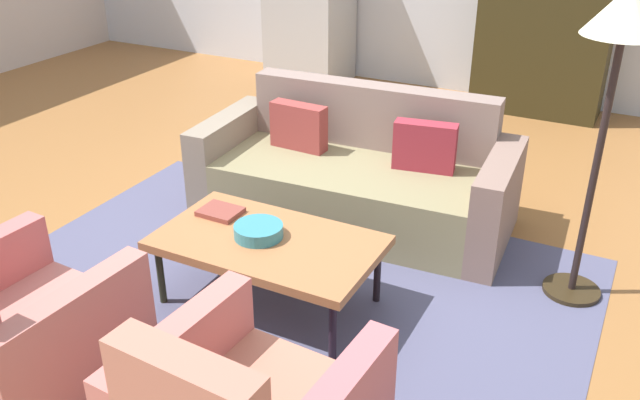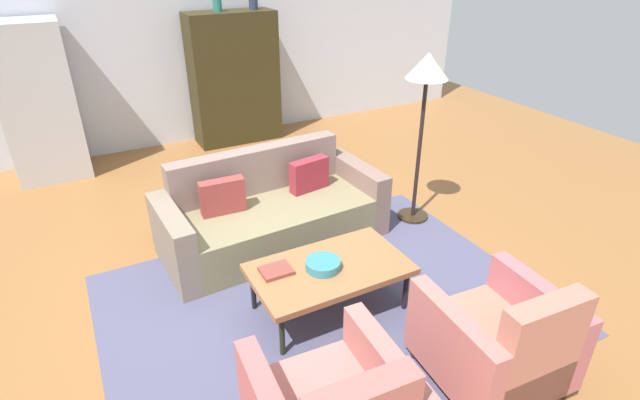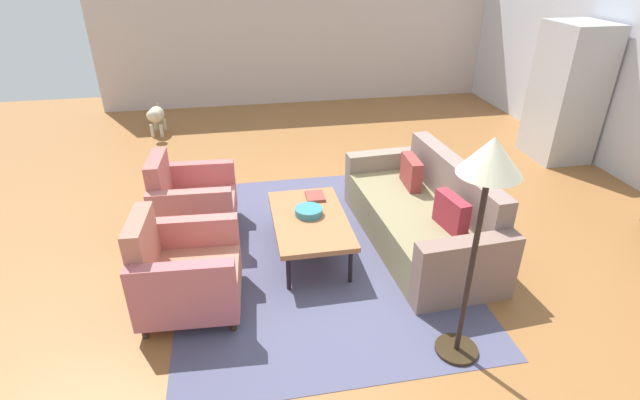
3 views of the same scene
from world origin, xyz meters
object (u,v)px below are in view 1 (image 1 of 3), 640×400
couch (358,176)px  armchair_left (14,338)px  book_stack (220,212)px  fruit_bowl (259,231)px  cabinet (547,19)px  floor_lamp (621,43)px  coffee_table (268,245)px

couch → armchair_left: size_ratio=2.44×
armchair_left → book_stack: (0.21, 1.29, 0.08)m
book_stack → fruit_bowl: bearing=-19.9°
armchair_left → cabinet: 5.33m
couch → floor_lamp: (1.50, -0.31, 1.16)m
coffee_table → fruit_bowl: (-0.06, 0.00, 0.07)m
couch → fruit_bowl: 1.20m
coffee_table → cabinet: cabinet is taller
fruit_bowl → floor_lamp: floor_lamp is taller
floor_lamp → cabinet: bearing=105.2°
coffee_table → book_stack: (-0.39, 0.12, 0.05)m
floor_lamp → coffee_table: bearing=-149.8°
book_stack → floor_lamp: floor_lamp is taller
coffee_table → fruit_bowl: size_ratio=4.49×
cabinet → floor_lamp: size_ratio=1.05×
fruit_bowl → cabinet: bearing=80.0°
fruit_bowl → cabinet: size_ratio=0.15×
coffee_table → cabinet: bearing=80.8°
armchair_left → floor_lamp: (2.10, 2.04, 1.10)m
armchair_left → floor_lamp: floor_lamp is taller
couch → armchair_left: bearing=72.4°
fruit_bowl → cabinet: (0.70, 3.99, 0.46)m
coffee_table → fruit_bowl: fruit_bowl is taller
fruit_bowl → book_stack: (-0.33, 0.12, -0.02)m
fruit_bowl → cabinet: 4.07m
armchair_left → cabinet: (1.25, 5.15, 0.56)m
armchair_left → couch: bearing=78.9°
coffee_table → armchair_left: (-0.60, -1.17, -0.03)m
armchair_left → fruit_bowl: (0.55, 1.17, 0.10)m
coffee_table → cabinet: (0.65, 3.99, 0.53)m
couch → floor_lamp: floor_lamp is taller
cabinet → armchair_left: bearing=-103.6°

